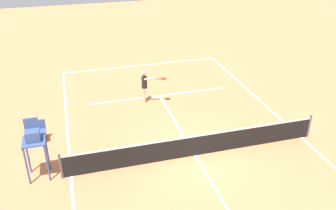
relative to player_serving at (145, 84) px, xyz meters
The scene contains 7 objects.
ground_plane 5.40m from the player_serving, 99.52° to the left, with size 60.00×60.00×0.00m, color #D37A4C.
court_lines 5.40m from the player_serving, 99.52° to the left, with size 10.00×20.91×0.01m.
tennis_net 5.33m from the player_serving, 99.52° to the left, with size 10.60×0.10×1.07m.
player_serving is the anchor object (origin of this frame).
tennis_ball 1.58m from the player_serving, 42.83° to the left, with size 0.07×0.07×0.07m, color #CCE033.
umpire_chair 7.14m from the player_serving, 43.46° to the left, with size 0.80×0.80×2.41m.
courtside_chair_mid 5.68m from the player_serving, 24.46° to the left, with size 0.44×0.46×0.95m.
Camera 1 is at (4.42, 11.51, 8.76)m, focal length 39.15 mm.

